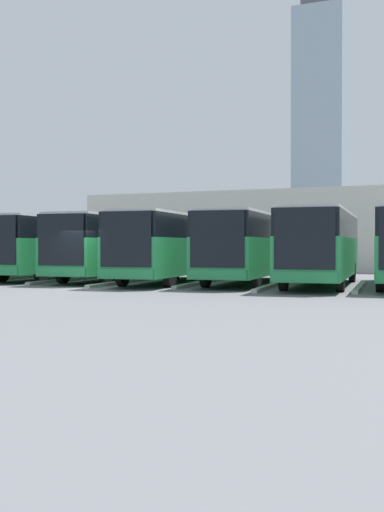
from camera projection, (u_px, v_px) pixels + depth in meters
The scene contains 14 objects.
ground_plane at pixel (82, 288), 27.65m from camera, with size 600.00×600.00×0.00m, color slate.
curb_divider_0 at pixel (360, 286), 27.60m from camera, with size 0.24×7.61×0.15m, color #B2B2AD.
bus_1 at pixel (322, 245), 29.12m from camera, with size 3.62×11.90×3.38m.
curb_divider_1 at pixel (272, 286), 28.27m from camera, with size 0.24×7.61×0.15m, color #B2B2AD.
bus_2 at pixel (249, 245), 31.18m from camera, with size 3.62×11.90×3.38m.
curb_divider_2 at pixel (200, 283), 30.33m from camera, with size 0.24×7.61×0.15m, color #B2B2AD.
bus_3 at pixel (173, 245), 31.82m from camera, with size 3.62×11.90×3.38m.
curb_divider_3 at pixel (123, 282), 30.97m from camera, with size 0.24×7.61×0.15m, color #B2B2AD.
bus_4 at pixel (115, 245), 33.96m from camera, with size 3.62×11.90×3.38m.
curb_divider_4 at pixel (68, 280), 33.11m from camera, with size 0.24×7.61×0.15m, color #B2B2AD.
bus_5 at pixel (58, 245), 35.43m from camera, with size 3.62×11.90×3.38m.
curb_divider_5 at pixel (10, 278), 34.58m from camera, with size 0.24×7.61×0.15m, color #B2B2AD.
station_building at pixel (258, 232), 51.33m from camera, with size 25.12×13.60×5.87m.
office_tower at pixel (321, 130), 195.29m from camera, with size 15.06×15.06×75.68m.
Camera 1 is at (-15.09, 23.61, 1.84)m, focal length 45.00 mm.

